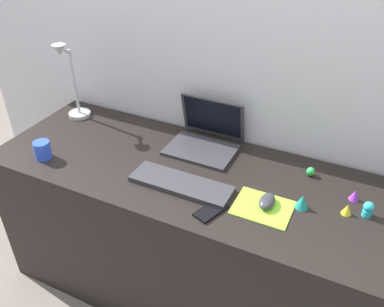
% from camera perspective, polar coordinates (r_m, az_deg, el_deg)
% --- Properties ---
extents(ground_plane, '(6.00, 6.00, 0.00)m').
position_cam_1_polar(ground_plane, '(2.19, 0.52, -18.56)').
color(ground_plane, slate).
extents(back_wall, '(2.99, 0.05, 1.41)m').
position_cam_1_polar(back_wall, '(1.96, 5.12, 2.01)').
color(back_wall, silver).
rests_on(back_wall, ground_plane).
extents(desk, '(1.79, 0.63, 0.74)m').
position_cam_1_polar(desk, '(1.91, 0.58, -11.73)').
color(desk, black).
rests_on(desk, ground_plane).
extents(laptop, '(0.30, 0.26, 0.21)m').
position_cam_1_polar(laptop, '(1.81, 2.02, 2.61)').
color(laptop, '#333338').
rests_on(laptop, desk).
extents(keyboard, '(0.41, 0.13, 0.02)m').
position_cam_1_polar(keyboard, '(1.59, -1.56, -4.30)').
color(keyboard, '#333338').
rests_on(keyboard, desk).
extents(mousepad, '(0.21, 0.17, 0.00)m').
position_cam_1_polar(mousepad, '(1.52, 9.95, -7.51)').
color(mousepad, '#8CDB33').
rests_on(mousepad, desk).
extents(mouse, '(0.06, 0.10, 0.03)m').
position_cam_1_polar(mouse, '(1.52, 10.55, -6.63)').
color(mouse, '#333338').
rests_on(mouse, mousepad).
extents(cell_phone, '(0.10, 0.14, 0.01)m').
position_cam_1_polar(cell_phone, '(1.48, 2.66, -8.03)').
color(cell_phone, black).
rests_on(cell_phone, desk).
extents(desk_lamp, '(0.11, 0.15, 0.39)m').
position_cam_1_polar(desk_lamp, '(2.07, -16.74, 9.44)').
color(desk_lamp, '#B7B7BC').
rests_on(desk_lamp, desk).
extents(coffee_mug, '(0.07, 0.07, 0.08)m').
position_cam_1_polar(coffee_mug, '(1.85, -20.35, 0.48)').
color(coffee_mug, blue).
rests_on(coffee_mug, desk).
extents(toy_figurine_purple, '(0.04, 0.04, 0.04)m').
position_cam_1_polar(toy_figurine_purple, '(1.64, 21.98, -5.45)').
color(toy_figurine_purple, purple).
rests_on(toy_figurine_purple, desk).
extents(toy_figurine_green, '(0.03, 0.03, 0.04)m').
position_cam_1_polar(toy_figurine_green, '(1.71, 16.39, -2.47)').
color(toy_figurine_green, green).
rests_on(toy_figurine_green, desk).
extents(toy_figurine_yellow, '(0.04, 0.04, 0.04)m').
position_cam_1_polar(toy_figurine_yellow, '(1.56, 21.03, -7.36)').
color(toy_figurine_yellow, yellow).
rests_on(toy_figurine_yellow, desk).
extents(toy_figurine_teal, '(0.05, 0.05, 0.05)m').
position_cam_1_polar(toy_figurine_teal, '(1.53, 15.28, -6.57)').
color(toy_figurine_teal, teal).
rests_on(toy_figurine_teal, desk).
extents(toy_figurine_cyan, '(0.04, 0.04, 0.06)m').
position_cam_1_polar(toy_figurine_cyan, '(1.57, 23.60, -7.19)').
color(toy_figurine_cyan, '#28B7CC').
rests_on(toy_figurine_cyan, desk).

